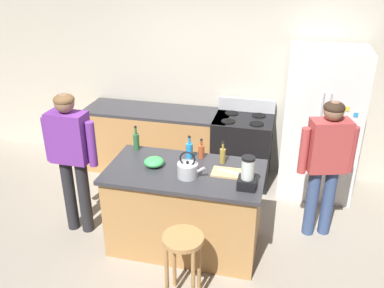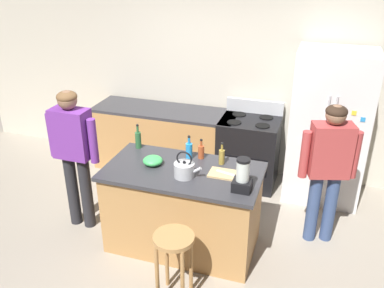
% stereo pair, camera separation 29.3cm
% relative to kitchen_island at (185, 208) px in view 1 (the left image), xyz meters
% --- Properties ---
extents(ground_plane, '(14.00, 14.00, 0.00)m').
position_rel_kitchen_island_xyz_m(ground_plane, '(0.00, 0.00, -0.46)').
color(ground_plane, '#9E9384').
extents(back_wall, '(8.00, 0.10, 2.70)m').
position_rel_kitchen_island_xyz_m(back_wall, '(0.00, 1.95, 0.89)').
color(back_wall, beige).
rests_on(back_wall, ground_plane).
extents(kitchen_island, '(1.57, 0.85, 0.91)m').
position_rel_kitchen_island_xyz_m(kitchen_island, '(0.00, 0.00, 0.00)').
color(kitchen_island, '#B7844C').
rests_on(kitchen_island, ground_plane).
extents(back_counter_run, '(2.00, 0.64, 0.91)m').
position_rel_kitchen_island_xyz_m(back_counter_run, '(-0.80, 1.55, -0.00)').
color(back_counter_run, '#B7844C').
rests_on(back_counter_run, ground_plane).
extents(refrigerator, '(0.90, 0.73, 1.88)m').
position_rel_kitchen_island_xyz_m(refrigerator, '(1.35, 1.50, 0.48)').
color(refrigerator, silver).
rests_on(refrigerator, ground_plane).
extents(stove_range, '(0.76, 0.65, 1.09)m').
position_rel_kitchen_island_xyz_m(stove_range, '(0.40, 1.52, 0.01)').
color(stove_range, black).
rests_on(stove_range, ground_plane).
extents(person_by_island_left, '(0.59, 0.23, 1.61)m').
position_rel_kitchen_island_xyz_m(person_by_island_left, '(-1.23, -0.01, 0.52)').
color(person_by_island_left, '#26262B').
rests_on(person_by_island_left, ground_plane).
extents(person_by_sink_right, '(0.59, 0.33, 1.56)m').
position_rel_kitchen_island_xyz_m(person_by_sink_right, '(1.37, 0.54, 0.48)').
color(person_by_sink_right, '#384C7A').
rests_on(person_by_sink_right, ground_plane).
extents(bar_stool, '(0.36, 0.36, 0.68)m').
position_rel_kitchen_island_xyz_m(bar_stool, '(0.17, -0.74, 0.07)').
color(bar_stool, '#B7844C').
rests_on(bar_stool, ground_plane).
extents(blender_appliance, '(0.17, 0.17, 0.31)m').
position_rel_kitchen_island_xyz_m(blender_appliance, '(0.64, -0.19, 0.58)').
color(blender_appliance, black).
rests_on(blender_appliance, kitchen_island).
extents(bottle_cooking_sauce, '(0.06, 0.06, 0.22)m').
position_rel_kitchen_island_xyz_m(bottle_cooking_sauce, '(0.10, 0.30, 0.53)').
color(bottle_cooking_sauce, '#B24C26').
rests_on(bottle_cooking_sauce, kitchen_island).
extents(bottle_soda, '(0.07, 0.07, 0.26)m').
position_rel_kitchen_island_xyz_m(bottle_soda, '(-0.02, 0.26, 0.54)').
color(bottle_soda, '#268CD8').
rests_on(bottle_soda, kitchen_island).
extents(bottle_olive_oil, '(0.07, 0.07, 0.28)m').
position_rel_kitchen_island_xyz_m(bottle_olive_oil, '(-0.63, 0.33, 0.55)').
color(bottle_olive_oil, '#2D6638').
rests_on(bottle_olive_oil, kitchen_island).
extents(bottle_vinegar, '(0.06, 0.06, 0.24)m').
position_rel_kitchen_island_xyz_m(bottle_vinegar, '(0.33, 0.24, 0.54)').
color(bottle_vinegar, olive).
rests_on(bottle_vinegar, kitchen_island).
extents(mixing_bowl, '(0.20, 0.20, 0.09)m').
position_rel_kitchen_island_xyz_m(mixing_bowl, '(-0.32, 0.01, 0.50)').
color(mixing_bowl, '#3FB259').
rests_on(mixing_bowl, kitchen_island).
extents(tea_kettle, '(0.28, 0.20, 0.27)m').
position_rel_kitchen_island_xyz_m(tea_kettle, '(0.06, -0.12, 0.53)').
color(tea_kettle, '#B7BABF').
rests_on(tea_kettle, kitchen_island).
extents(cutting_board, '(0.30, 0.20, 0.02)m').
position_rel_kitchen_island_xyz_m(cutting_board, '(0.42, 0.03, 0.46)').
color(cutting_board, tan).
rests_on(cutting_board, kitchen_island).
extents(chef_knife, '(0.22, 0.09, 0.01)m').
position_rel_kitchen_island_xyz_m(chef_knife, '(0.44, 0.03, 0.47)').
color(chef_knife, '#B7BABF').
rests_on(chef_knife, cutting_board).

